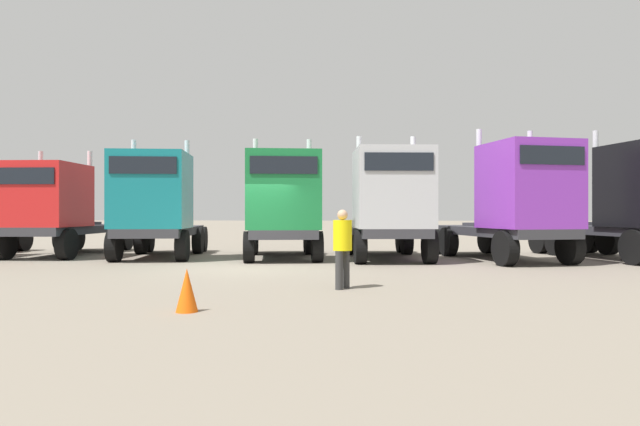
{
  "coord_description": "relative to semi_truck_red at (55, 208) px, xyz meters",
  "views": [
    {
      "loc": [
        3.33,
        -15.53,
        1.6
      ],
      "look_at": [
        1.71,
        4.32,
        1.6
      ],
      "focal_mm": 30.64,
      "sensor_mm": 36.0,
      "label": 1
    }
  ],
  "objects": [
    {
      "name": "semi_truck_green",
      "position": [
        8.48,
        -0.56,
        0.09
      ],
      "size": [
        3.44,
        6.05,
        4.22
      ],
      "rotation": [
        0.0,
        0.0,
        -1.4
      ],
      "color": "#333338",
      "rests_on": "ground"
    },
    {
      "name": "visitor_in_hivis",
      "position": [
        10.81,
        -7.53,
        -0.81
      ],
      "size": [
        0.54,
        0.54,
        1.67
      ],
      "rotation": [
        0.0,
        0.0,
        5.79
      ],
      "color": "#313131",
      "rests_on": "ground"
    },
    {
      "name": "semi_truck_black",
      "position": [
        20.3,
        -0.16,
        0.23
      ],
      "size": [
        4.1,
        6.69,
        4.42
      ],
      "rotation": [
        0.0,
        0.0,
        -1.3
      ],
      "color": "#333338",
      "rests_on": "ground"
    },
    {
      "name": "semi_truck_teal",
      "position": [
        4.01,
        -0.56,
        0.12
      ],
      "size": [
        3.39,
        6.13,
        4.24
      ],
      "rotation": [
        0.0,
        0.0,
        -1.42
      ],
      "color": "#333338",
      "rests_on": "ground"
    },
    {
      "name": "ground",
      "position": [
        7.94,
        -3.5,
        -1.78
      ],
      "size": [
        200.0,
        200.0,
        0.0
      ],
      "primitive_type": "plane",
      "color": "gray"
    },
    {
      "name": "semi_truck_purple",
      "position": [
        16.22,
        -0.8,
        0.21
      ],
      "size": [
        4.17,
        6.75,
        4.42
      ],
      "rotation": [
        0.0,
        0.0,
        -1.29
      ],
      "color": "#333338",
      "rests_on": "ground"
    },
    {
      "name": "traffic_cone_near",
      "position": [
        8.41,
        -10.41,
        -1.43
      ],
      "size": [
        0.36,
        0.36,
        0.71
      ],
      "primitive_type": "cone",
      "color": "#F2590C",
      "rests_on": "ground"
    },
    {
      "name": "semi_truck_red",
      "position": [
        0.0,
        0.0,
        0.0
      ],
      "size": [
        2.79,
        6.4,
        3.95
      ],
      "rotation": [
        0.0,
        0.0,
        -1.53
      ],
      "color": "#333338",
      "rests_on": "ground"
    },
    {
      "name": "semi_truck_silver",
      "position": [
        12.1,
        -0.57,
        0.15
      ],
      "size": [
        3.2,
        6.44,
        4.28
      ],
      "rotation": [
        0.0,
        0.0,
        -1.46
      ],
      "color": "#333338",
      "rests_on": "ground"
    }
  ]
}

